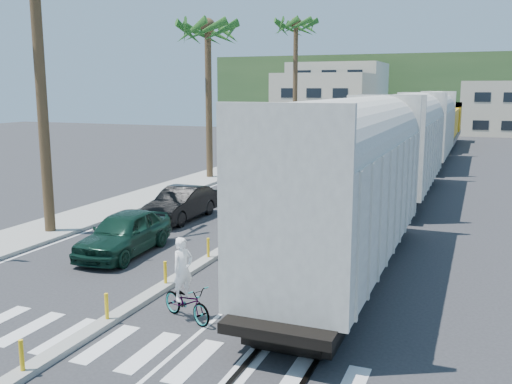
# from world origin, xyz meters

# --- Properties ---
(ground) EXTENTS (140.00, 140.00, 0.00)m
(ground) POSITION_xyz_m (0.00, 0.00, 0.00)
(ground) COLOR #28282B
(ground) RESTS_ON ground
(sidewalk) EXTENTS (3.00, 90.00, 0.15)m
(sidewalk) POSITION_xyz_m (-8.50, 25.00, 0.07)
(sidewalk) COLOR gray
(sidewalk) RESTS_ON ground
(rails) EXTENTS (1.56, 100.00, 0.06)m
(rails) POSITION_xyz_m (5.00, 28.00, 0.03)
(rails) COLOR black
(rails) RESTS_ON ground
(median) EXTENTS (0.45, 60.00, 0.85)m
(median) POSITION_xyz_m (0.00, 19.96, 0.09)
(median) COLOR gray
(median) RESTS_ON ground
(crosswalk) EXTENTS (14.00, 2.20, 0.01)m
(crosswalk) POSITION_xyz_m (0.00, -2.00, 0.01)
(crosswalk) COLOR silver
(crosswalk) RESTS_ON ground
(lane_markings) EXTENTS (9.42, 90.00, 0.01)m
(lane_markings) POSITION_xyz_m (-2.15, 25.00, 0.00)
(lane_markings) COLOR silver
(lane_markings) RESTS_ON ground
(freight_train) EXTENTS (3.00, 60.94, 5.85)m
(freight_train) POSITION_xyz_m (5.00, 25.72, 2.91)
(freight_train) COLOR #B1ADA2
(freight_train) RESTS_ON ground
(palm_trees) EXTENTS (3.50, 37.20, 13.75)m
(palm_trees) POSITION_xyz_m (-8.10, 22.70, 10.81)
(palm_trees) COLOR brown
(palm_trees) RESTS_ON ground
(buildings) EXTENTS (38.00, 27.00, 10.00)m
(buildings) POSITION_xyz_m (-6.41, 71.66, 4.36)
(buildings) COLOR beige
(buildings) RESTS_ON ground
(hillside) EXTENTS (80.00, 20.00, 12.00)m
(hillside) POSITION_xyz_m (0.00, 100.00, 6.00)
(hillside) COLOR #385628
(hillside) RESTS_ON ground
(car_lead) EXTENTS (2.57, 5.05, 1.63)m
(car_lead) POSITION_xyz_m (-3.30, 4.64, 0.82)
(car_lead) COLOR #0F2E22
(car_lead) RESTS_ON ground
(car_second) EXTENTS (1.78, 4.77, 1.55)m
(car_second) POSITION_xyz_m (-4.09, 10.41, 0.78)
(car_second) COLOR black
(car_second) RESTS_ON ground
(car_third) EXTENTS (1.78, 4.27, 1.23)m
(car_third) POSITION_xyz_m (-2.85, 17.27, 0.62)
(car_third) COLOR black
(car_third) RESTS_ON ground
(car_rear) EXTENTS (2.27, 4.52, 1.23)m
(car_rear) POSITION_xyz_m (-4.01, 22.68, 0.61)
(car_rear) COLOR #AAACB0
(car_rear) RESTS_ON ground
(cyclist) EXTENTS (2.04, 2.36, 2.27)m
(cyclist) POSITION_xyz_m (1.80, 0.04, 0.70)
(cyclist) COLOR #9EA0A5
(cyclist) RESTS_ON ground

